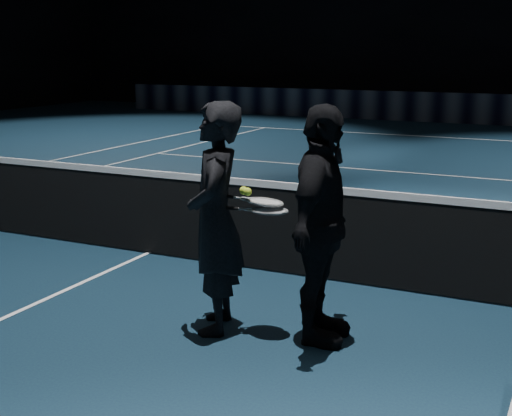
{
  "coord_description": "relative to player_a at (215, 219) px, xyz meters",
  "views": [
    {
      "loc": [
        4.43,
        -6.39,
        2.28
      ],
      "look_at": [
        2.07,
        -1.5,
        1.04
      ],
      "focal_mm": 50.0,
      "sensor_mm": 36.0,
      "label": 1
    }
  ],
  "objects": [
    {
      "name": "floor",
      "position": [
        -1.74,
        1.57,
        -0.93
      ],
      "size": [
        36.0,
        36.0,
        0.0
      ],
      "primitive_type": "plane",
      "color": "#0D1D30",
      "rests_on": "ground"
    },
    {
      "name": "racket_lower",
      "position": [
        0.44,
        0.08,
        0.09
      ],
      "size": [
        0.71,
        0.34,
        0.03
      ],
      "primitive_type": null,
      "rotation": [
        0.0,
        0.0,
        0.18
      ],
      "color": "black",
      "rests_on": "player_a"
    },
    {
      "name": "racket_upper",
      "position": [
        0.39,
        0.11,
        0.15
      ],
      "size": [
        0.71,
        0.38,
        0.1
      ],
      "primitive_type": null,
      "rotation": [
        0.0,
        0.1,
        0.25
      ],
      "color": "black",
      "rests_on": "player_b"
    },
    {
      "name": "net_tape",
      "position": [
        -1.74,
        1.57,
        -0.02
      ],
      "size": [
        12.8,
        0.03,
        0.07
      ],
      "primitive_type": "cube",
      "color": "white",
      "rests_on": "net_mesh"
    },
    {
      "name": "sponsor_backdrop",
      "position": [
        -1.74,
        17.07,
        -0.48
      ],
      "size": [
        22.0,
        0.15,
        0.9
      ],
      "primitive_type": "cube",
      "color": "black",
      "rests_on": "floor"
    },
    {
      "name": "court_lines",
      "position": [
        -1.74,
        1.57,
        -0.93
      ],
      "size": [
        10.98,
        23.78,
        0.01
      ],
      "primitive_type": null,
      "color": "white",
      "rests_on": "floor"
    },
    {
      "name": "player_b",
      "position": [
        0.84,
        0.15,
        0.0
      ],
      "size": [
        0.57,
        1.13,
        1.86
      ],
      "primitive_type": "imported",
      "rotation": [
        0.0,
        0.0,
        1.68
      ],
      "color": "black",
      "rests_on": "floor"
    },
    {
      "name": "tennis_balls",
      "position": [
        0.25,
        0.05,
        0.25
      ],
      "size": [
        0.12,
        0.1,
        0.12
      ],
      "primitive_type": null,
      "color": "#AED62D",
      "rests_on": "racket_upper"
    },
    {
      "name": "net_mesh",
      "position": [
        -1.74,
        1.57,
        -0.48
      ],
      "size": [
        12.8,
        0.02,
        0.86
      ],
      "primitive_type": "cube",
      "color": "black",
      "rests_on": "floor"
    },
    {
      "name": "player_a",
      "position": [
        0.0,
        0.0,
        0.0
      ],
      "size": [
        0.67,
        0.8,
        1.86
      ],
      "primitive_type": "imported",
      "rotation": [
        0.0,
        0.0,
        -1.19
      ],
      "color": "black",
      "rests_on": "floor"
    }
  ]
}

